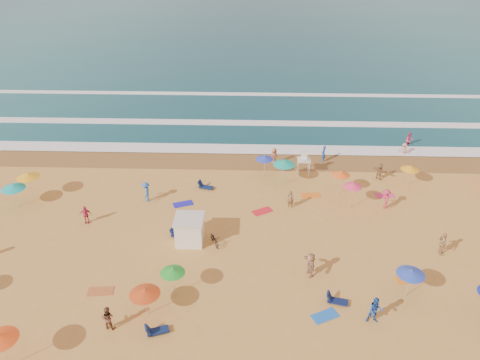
{
  "coord_description": "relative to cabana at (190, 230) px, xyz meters",
  "views": [
    {
      "loc": [
        -0.61,
        -29.47,
        22.05
      ],
      "look_at": [
        -1.72,
        6.0,
        1.5
      ],
      "focal_mm": 35.0,
      "sensor_mm": 36.0,
      "label": 1
    }
  ],
  "objects": [
    {
      "name": "cabana",
      "position": [
        0.0,
        0.0,
        0.0
      ],
      "size": [
        2.0,
        2.0,
        2.0
      ],
      "primitive_type": "cube",
      "color": "white",
      "rests_on": "ground"
    },
    {
      "name": "cabana_roof",
      "position": [
        0.0,
        0.0,
        1.06
      ],
      "size": [
        2.2,
        2.2,
        0.12
      ],
      "primitive_type": "cube",
      "color": "silver",
      "rests_on": "cabana"
    },
    {
      "name": "surf_foam",
      "position": [
        5.33,
        22.21,
        -0.9
      ],
      "size": [
        200.0,
        18.7,
        0.05
      ],
      "color": "white",
      "rests_on": "ground"
    },
    {
      "name": "loungers",
      "position": [
        9.91,
        -2.48,
        -0.83
      ],
      "size": [
        60.61,
        19.88,
        0.34
      ],
      "color": "#0E1D46",
      "rests_on": "ground"
    },
    {
      "name": "lifeguard_stand",
      "position": [
        9.54,
        10.82,
        0.05
      ],
      "size": [
        1.2,
        1.2,
        2.1
      ],
      "primitive_type": null,
      "color": "white",
      "rests_on": "ground"
    },
    {
      "name": "beach_umbrellas",
      "position": [
        7.09,
        1.2,
        1.09
      ],
      "size": [
        49.11,
        23.76,
        0.82
      ],
      "color": "#CD4315",
      "rests_on": "ground"
    },
    {
      "name": "bicycle",
      "position": [
        1.9,
        -0.3,
        -0.56
      ],
      "size": [
        1.2,
        1.75,
        0.87
      ],
      "primitive_type": "imported",
      "rotation": [
        0.0,
        0.0,
        0.42
      ],
      "color": "black",
      "rests_on": "ground"
    },
    {
      "name": "wet_sand",
      "position": [
        5.33,
        13.39,
        -0.99
      ],
      "size": [
        220.0,
        220.0,
        0.0
      ],
      "primitive_type": "plane",
      "color": "olive",
      "rests_on": "ground"
    },
    {
      "name": "towels",
      "position": [
        5.89,
        -1.47,
        -0.98
      ],
      "size": [
        44.92,
        21.31,
        0.03
      ],
      "color": "red",
      "rests_on": "ground"
    },
    {
      "name": "ground",
      "position": [
        5.33,
        0.89,
        -1.0
      ],
      "size": [
        220.0,
        220.0,
        0.0
      ],
      "primitive_type": "plane",
      "color": "gold",
      "rests_on": "ground"
    },
    {
      "name": "ocean",
      "position": [
        5.33,
        84.89,
        -1.0
      ],
      "size": [
        220.0,
        140.0,
        0.18
      ],
      "primitive_type": "cube",
      "color": "#0C4756",
      "rests_on": "ground"
    },
    {
      "name": "beachgoers",
      "position": [
        9.0,
        3.97,
        -0.17
      ],
      "size": [
        37.49,
        26.93,
        2.13
      ],
      "color": "brown",
      "rests_on": "ground"
    }
  ]
}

